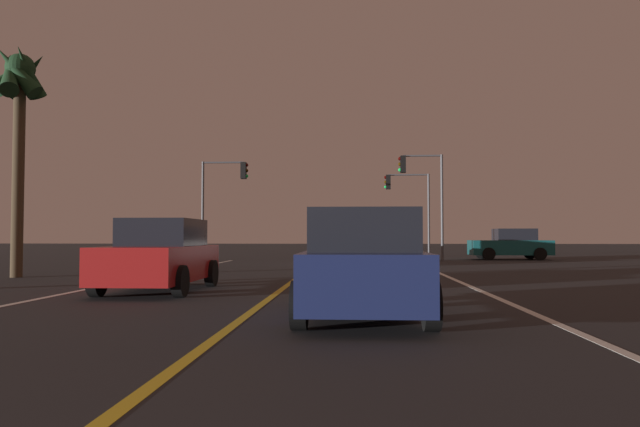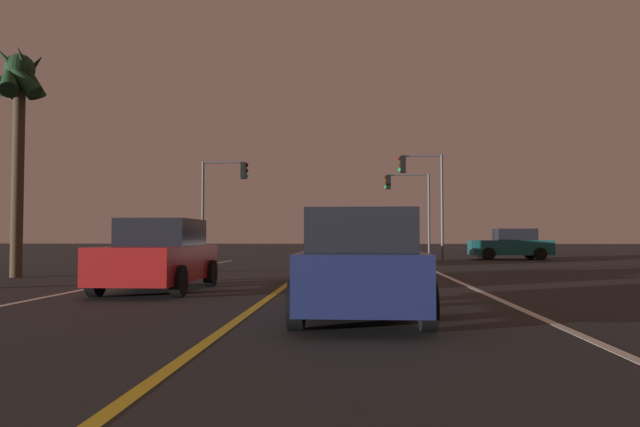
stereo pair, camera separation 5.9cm
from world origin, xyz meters
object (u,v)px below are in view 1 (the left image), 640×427
Objects in this scene: car_lead_same_lane at (363,266)px; traffic_light_near_right at (422,183)px; traffic_light_near_left at (224,187)px; car_crossing_side at (511,245)px; car_oncoming at (161,256)px; palm_tree_left_mid at (19,91)px; car_ahead_far at (366,246)px; traffic_light_far_right at (407,195)px.

traffic_light_near_right reaches higher than car_lead_same_lane.
traffic_light_near_left is (-7.14, 21.89, 3.12)m from car_lead_same_lane.
car_crossing_side is 24.93m from car_lead_same_lane.
car_lead_same_lane is (4.70, -4.23, 0.00)m from car_oncoming.
traffic_light_near_left reaches higher than car_oncoming.
traffic_light_near_right is 1.05× the size of traffic_light_near_left.
car_crossing_side and car_lead_same_lane have the same top height.
car_crossing_side is 0.76× the size of traffic_light_near_right.
car_crossing_side is at bearing 37.94° from palm_tree_left_mid.
car_oncoming is 1.00× the size of car_ahead_far.
palm_tree_left_mid is at bearing -124.81° from car_oncoming.
traffic_light_near_right is 10.62m from traffic_light_near_left.
car_lead_same_lane is at bearing 70.05° from car_crossing_side.
car_oncoming is at bearing 55.49° from car_crossing_side.
car_ahead_far is 17.63m from car_lead_same_lane.
palm_tree_left_mid is (-19.25, -15.01, 5.07)m from car_crossing_side.
palm_tree_left_mid reaches higher than car_lead_same_lane.
car_oncoming is 14.34m from car_ahead_far.
traffic_light_far_right reaches higher than car_oncoming.
car_crossing_side is 1.00× the size of car_lead_same_lane.
car_oncoming and car_ahead_far have the same top height.
traffic_light_near_left is 1.03× the size of traffic_light_far_right.
traffic_light_near_left is 11.71m from traffic_light_far_right.
car_lead_same_lane is 22.41m from traffic_light_near_right.
car_oncoming is 24.66m from traffic_light_far_right.
car_ahead_far is (-8.09, -5.81, 0.00)m from car_crossing_side.
traffic_light_near_left is 0.72× the size of palm_tree_left_mid.
palm_tree_left_mid is at bearing -104.97° from traffic_light_near_left.
car_lead_same_lane is (-0.42, -17.62, 0.00)m from car_ahead_far.
car_ahead_far is 0.81× the size of traffic_light_near_left.
traffic_light_near_left is at bearing 0.00° from traffic_light_near_right.
palm_tree_left_mid reaches higher than traffic_light_far_right.
palm_tree_left_mid reaches higher than traffic_light_near_right.
car_lead_same_lane is 14.56m from palm_tree_left_mid.
car_oncoming is at bearing -82.13° from traffic_light_near_left.
traffic_light_near_right is at bearing 155.16° from car_oncoming.
traffic_light_near_left is (-15.65, -1.54, 3.12)m from car_crossing_side.
car_oncoming is (-13.20, -19.21, 0.00)m from car_crossing_side.
car_ahead_far is at bearing 54.35° from traffic_light_near_right.
palm_tree_left_mid is at bearing 43.43° from traffic_light_near_right.
traffic_light_far_right is (-0.28, 5.50, -0.27)m from traffic_light_near_right.
car_crossing_side is 9.96m from car_ahead_far.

